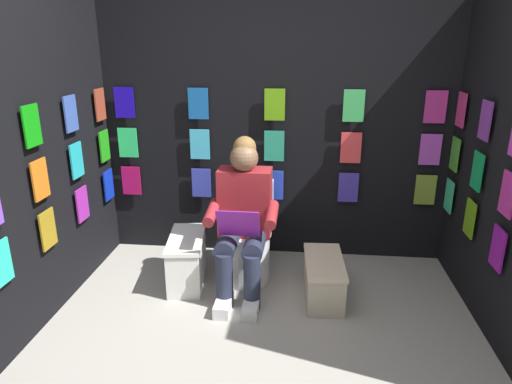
{
  "coord_description": "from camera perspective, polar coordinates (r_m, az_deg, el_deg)",
  "views": [
    {
      "loc": [
        -0.24,
        1.98,
        1.85
      ],
      "look_at": [
        0.07,
        -1.02,
        0.85
      ],
      "focal_mm": 31.89,
      "sensor_mm": 36.0,
      "label": 1
    }
  ],
  "objects": [
    {
      "name": "display_wall_right",
      "position": [
        3.48,
        -24.83,
        4.36
      ],
      "size": [
        0.14,
        1.85,
        2.22
      ],
      "color": "black",
      "rests_on": "ground"
    },
    {
      "name": "toilet",
      "position": [
        3.7,
        -1.11,
        -5.9
      ],
      "size": [
        0.41,
        0.56,
        0.77
      ],
      "rotation": [
        0.0,
        0.0,
        -0.01
      ],
      "color": "white",
      "rests_on": "ground"
    },
    {
      "name": "comic_longbox_near",
      "position": [
        3.7,
        -8.66,
        -8.39
      ],
      "size": [
        0.34,
        0.62,
        0.39
      ],
      "rotation": [
        0.0,
        0.0,
        0.13
      ],
      "color": "white",
      "rests_on": "ground"
    },
    {
      "name": "comic_longbox_far",
      "position": [
        3.51,
        8.47,
        -10.7
      ],
      "size": [
        0.31,
        0.6,
        0.31
      ],
      "rotation": [
        0.0,
        0.0,
        0.05
      ],
      "color": "beige",
      "rests_on": "ground"
    },
    {
      "name": "display_wall_back",
      "position": [
        3.95,
        2.39,
        7.57
      ],
      "size": [
        3.06,
        0.14,
        2.22
      ],
      "color": "black",
      "rests_on": "ground"
    },
    {
      "name": "display_wall_left",
      "position": [
        3.26,
        29.06,
        2.9
      ],
      "size": [
        0.14,
        1.85,
        2.22
      ],
      "color": "black",
      "rests_on": "ground"
    },
    {
      "name": "person_reading",
      "position": [
        3.39,
        -1.65,
        -3.25
      ],
      "size": [
        0.53,
        0.68,
        1.19
      ],
      "rotation": [
        0.0,
        0.0,
        -0.01
      ],
      "color": "maroon",
      "rests_on": "ground"
    }
  ]
}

